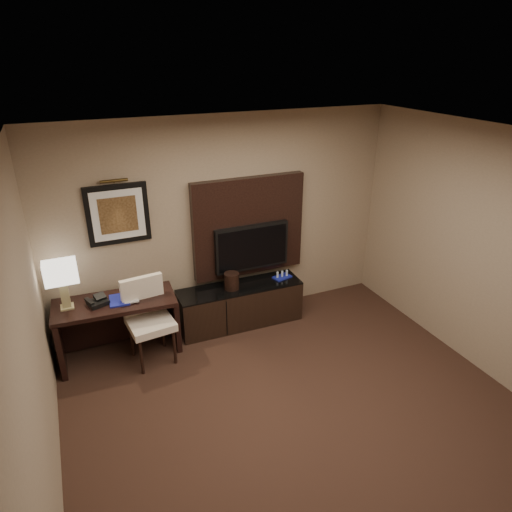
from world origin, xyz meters
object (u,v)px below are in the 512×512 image
ice_bucket (232,281)px  desk_phone (98,300)px  table_lamp (63,287)px  minibar_tray (282,275)px  credenza (240,305)px  tv (252,247)px  desk_chair (150,323)px  desk (118,328)px

ice_bucket → desk_phone: bearing=-178.5°
table_lamp → minibar_tray: table_lamp is taller
credenza → table_lamp: bearing=-178.8°
tv → desk_chair: 1.61m
desk → desk_phone: 0.45m
tv → minibar_tray: (0.38, -0.14, -0.42)m
desk → table_lamp: bearing=177.0°
tv → ice_bucket: size_ratio=4.63×
desk → desk_phone: (-0.18, -0.00, 0.42)m
credenza → tv: 0.79m
ice_bucket → minibar_tray: size_ratio=0.90×
tv → ice_bucket: tv is taller
table_lamp → ice_bucket: (1.96, -0.02, -0.33)m
credenza → tv: size_ratio=1.62×
tv → desk_phone: (-1.98, -0.19, -0.24)m
credenza → desk_chair: size_ratio=1.59×
tv → table_lamp: bearing=-176.7°
desk_chair → ice_bucket: bearing=9.3°
desk → tv: (1.80, 0.19, 0.65)m
desk → table_lamp: 0.80m
desk_chair → desk_phone: size_ratio=4.88×
credenza → ice_bucket: (-0.12, -0.01, 0.39)m
ice_bucket → minibar_tray: bearing=0.8°
ice_bucket → desk_chair: bearing=-164.5°
desk → desk_phone: bearing=-175.1°
table_lamp → ice_bucket: bearing=-0.5°
tv → desk_chair: (-1.46, -0.46, -0.51)m
desk → ice_bucket: bearing=5.3°
table_lamp → desk_phone: size_ratio=2.50×
credenza → desk_chair: (-1.23, -0.32, 0.23)m
tv → credenza: bearing=-148.7°
desk_chair → table_lamp: size_ratio=1.95×
desk → credenza: bearing=5.6°
minibar_tray → table_lamp: bearing=179.8°
tv → ice_bucket: (-0.35, -0.15, -0.35)m
desk_chair → desk: bearing=135.4°
desk → tv: tv is taller
desk → minibar_tray: (2.18, 0.05, 0.24)m
desk_phone → ice_bucket: bearing=-16.7°
minibar_tray → credenza: bearing=-179.9°
table_lamp → desk_phone: (0.32, -0.06, -0.21)m
desk_phone → ice_bucket: 1.64m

